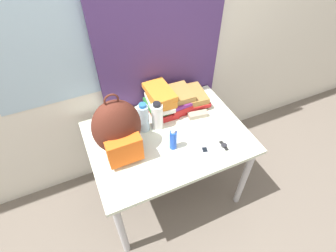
# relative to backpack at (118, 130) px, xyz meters

# --- Properties ---
(ground_plane) EXTENTS (12.00, 12.00, 0.00)m
(ground_plane) POSITION_rel_backpack_xyz_m (0.33, -0.41, -0.91)
(ground_plane) COLOR #665B51
(wall_back) EXTENTS (6.00, 0.06, 2.50)m
(wall_back) POSITION_rel_backpack_xyz_m (0.33, 0.47, 0.34)
(wall_back) COLOR silver
(wall_back) RESTS_ON ground_plane
(curtain_blue) EXTENTS (0.94, 0.04, 2.50)m
(curtain_blue) POSITION_rel_backpack_xyz_m (0.47, 0.41, 0.34)
(curtain_blue) COLOR #4C336B
(curtain_blue) RESTS_ON ground_plane
(desk) EXTENTS (1.10, 0.79, 0.71)m
(desk) POSITION_rel_backpack_xyz_m (0.33, -0.01, -0.29)
(desk) COLOR silver
(desk) RESTS_ON ground_plane
(backpack) EXTENTS (0.31, 0.28, 0.47)m
(backpack) POSITION_rel_backpack_xyz_m (0.00, 0.00, 0.00)
(backpack) COLOR #512319
(backpack) RESTS_ON desk
(book_stack_left) EXTENTS (0.21, 0.28, 0.22)m
(book_stack_left) POSITION_rel_backpack_xyz_m (0.39, 0.23, -0.09)
(book_stack_left) COLOR red
(book_stack_left) RESTS_ON desk
(book_stack_center) EXTENTS (0.21, 0.26, 0.15)m
(book_stack_center) POSITION_rel_backpack_xyz_m (0.53, 0.23, -0.12)
(book_stack_center) COLOR red
(book_stack_center) RESTS_ON desk
(book_stack_right) EXTENTS (0.20, 0.26, 0.11)m
(book_stack_right) POSITION_rel_backpack_xyz_m (0.67, 0.23, -0.14)
(book_stack_right) COLOR #1E5623
(book_stack_right) RESTS_ON desk
(water_bottle) EXTENTS (0.08, 0.08, 0.24)m
(water_bottle) POSITION_rel_backpack_xyz_m (0.21, 0.12, -0.08)
(water_bottle) COLOR silver
(water_bottle) RESTS_ON desk
(sports_bottle) EXTENTS (0.08, 0.08, 0.22)m
(sports_bottle) POSITION_rel_backpack_xyz_m (0.30, 0.10, -0.09)
(sports_bottle) COLOR white
(sports_bottle) RESTS_ON desk
(sunscreen_bottle) EXTENTS (0.05, 0.05, 0.17)m
(sunscreen_bottle) POSITION_rel_backpack_xyz_m (0.32, -0.12, -0.12)
(sunscreen_bottle) COLOR blue
(sunscreen_bottle) RESTS_ON desk
(cell_phone) EXTENTS (0.07, 0.10, 0.02)m
(cell_phone) POSITION_rel_backpack_xyz_m (0.50, -0.24, -0.19)
(cell_phone) COLOR #B7BCC6
(cell_phone) RESTS_ON desk
(sunglasses_case) EXTENTS (0.16, 0.08, 0.04)m
(sunglasses_case) POSITION_rel_backpack_xyz_m (0.62, 0.07, -0.18)
(sunglasses_case) COLOR gray
(sunglasses_case) RESTS_ON desk
(wristwatch) EXTENTS (0.04, 0.09, 0.01)m
(wristwatch) POSITION_rel_backpack_xyz_m (0.64, -0.25, -0.19)
(wristwatch) COLOR black
(wristwatch) RESTS_ON desk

